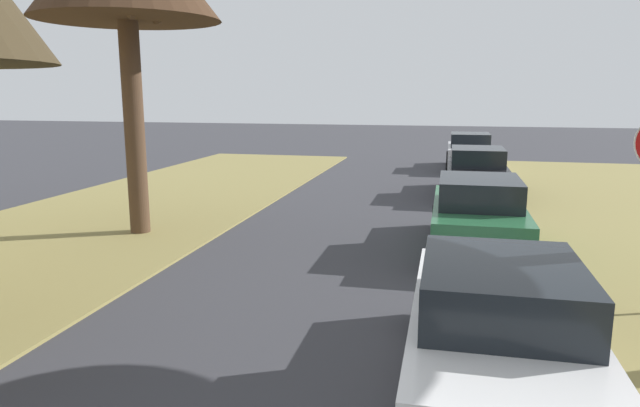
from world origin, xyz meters
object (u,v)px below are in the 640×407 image
(parked_sedan_silver, at_px, (469,153))
(parked_sedan_black, at_px, (476,174))
(parked_sedan_white, at_px, (497,333))
(parked_sedan_green, at_px, (478,217))

(parked_sedan_silver, bearing_deg, parked_sedan_black, -89.57)
(parked_sedan_black, bearing_deg, parked_sedan_white, -91.11)
(parked_sedan_black, bearing_deg, parked_sedan_silver, 90.43)
(parked_sedan_white, bearing_deg, parked_sedan_green, 89.73)
(parked_sedan_green, xyz_separation_m, parked_sedan_black, (0.22, 6.69, 0.00))
(parked_sedan_silver, bearing_deg, parked_sedan_white, -90.58)
(parked_sedan_green, height_order, parked_sedan_black, same)
(parked_sedan_green, relative_size, parked_sedan_silver, 1.00)
(parked_sedan_green, relative_size, parked_sedan_black, 1.00)
(parked_sedan_white, bearing_deg, parked_sedan_silver, 89.42)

